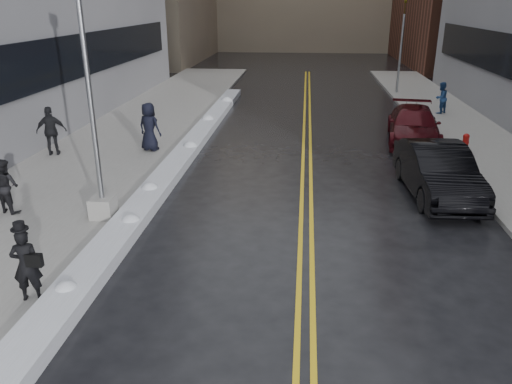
% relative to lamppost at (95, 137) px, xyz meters
% --- Properties ---
extents(ground, '(160.00, 160.00, 0.00)m').
position_rel_lamppost_xyz_m(ground, '(3.30, -2.00, -2.53)').
color(ground, black).
rests_on(ground, ground).
extents(sidewalk_west, '(5.50, 50.00, 0.15)m').
position_rel_lamppost_xyz_m(sidewalk_west, '(-2.45, 8.00, -2.46)').
color(sidewalk_west, gray).
rests_on(sidewalk_west, ground).
extents(sidewalk_east, '(4.00, 50.00, 0.15)m').
position_rel_lamppost_xyz_m(sidewalk_east, '(13.30, 8.00, -2.46)').
color(sidewalk_east, gray).
rests_on(sidewalk_east, ground).
extents(lane_line_left, '(0.12, 50.00, 0.01)m').
position_rel_lamppost_xyz_m(lane_line_left, '(5.65, 8.00, -2.53)').
color(lane_line_left, gold).
rests_on(lane_line_left, ground).
extents(lane_line_right, '(0.12, 50.00, 0.01)m').
position_rel_lamppost_xyz_m(lane_line_right, '(5.95, 8.00, -2.53)').
color(lane_line_right, gold).
rests_on(lane_line_right, ground).
extents(snow_ridge, '(0.90, 30.00, 0.34)m').
position_rel_lamppost_xyz_m(snow_ridge, '(0.85, 6.00, -2.36)').
color(snow_ridge, silver).
rests_on(snow_ridge, ground).
extents(lamppost, '(0.65, 0.65, 7.62)m').
position_rel_lamppost_xyz_m(lamppost, '(0.00, 0.00, 0.00)').
color(lamppost, gray).
rests_on(lamppost, sidewalk_west).
extents(fire_hydrant, '(0.26, 0.26, 0.73)m').
position_rel_lamppost_xyz_m(fire_hydrant, '(12.30, 8.00, -1.98)').
color(fire_hydrant, maroon).
rests_on(fire_hydrant, sidewalk_east).
extents(traffic_signal, '(0.16, 0.20, 6.00)m').
position_rel_lamppost_xyz_m(traffic_signal, '(11.80, 22.00, 0.87)').
color(traffic_signal, gray).
rests_on(traffic_signal, sidewalk_east).
extents(pedestrian_fedora, '(0.66, 0.52, 1.59)m').
position_rel_lamppost_xyz_m(pedestrian_fedora, '(0.10, -4.21, -1.59)').
color(pedestrian_fedora, black).
rests_on(pedestrian_fedora, sidewalk_west).
extents(pedestrian_b, '(0.94, 0.83, 1.61)m').
position_rel_lamppost_xyz_m(pedestrian_b, '(-2.92, 0.12, -1.58)').
color(pedestrian_b, black).
rests_on(pedestrian_b, sidewalk_west).
extents(pedestrian_c, '(1.12, 0.91, 1.98)m').
position_rel_lamppost_xyz_m(pedestrian_c, '(-0.67, 6.82, -1.39)').
color(pedestrian_c, black).
rests_on(pedestrian_c, sidewalk_west).
extents(pedestrian_d, '(1.24, 0.81, 1.95)m').
position_rel_lamppost_xyz_m(pedestrian_d, '(-4.35, 5.82, -1.41)').
color(pedestrian_d, black).
rests_on(pedestrian_d, sidewalk_west).
extents(pedestrian_east, '(1.04, 1.03, 1.69)m').
position_rel_lamppost_xyz_m(pedestrian_east, '(13.04, 15.43, -1.54)').
color(pedestrian_east, navy).
rests_on(pedestrian_east, sidewalk_east).
extents(car_black, '(2.07, 5.18, 1.68)m').
position_rel_lamppost_xyz_m(car_black, '(9.98, 3.06, -1.69)').
color(car_black, black).
rests_on(car_black, ground).
extents(car_maroon, '(2.82, 5.54, 1.54)m').
position_rel_lamppost_xyz_m(car_maroon, '(10.50, 9.69, -1.76)').
color(car_maroon, '#3B090E').
rests_on(car_maroon, ground).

